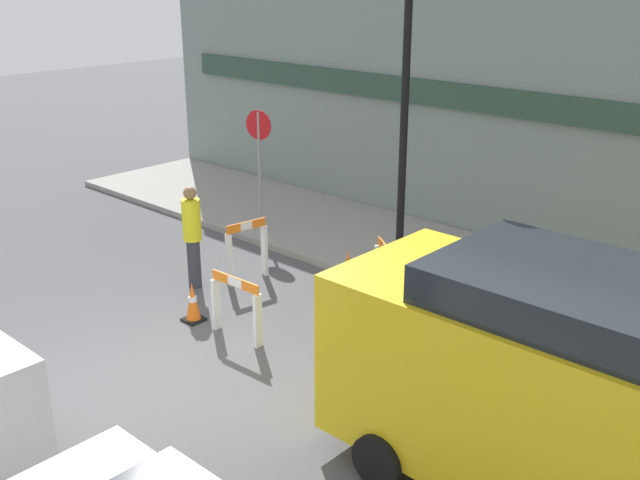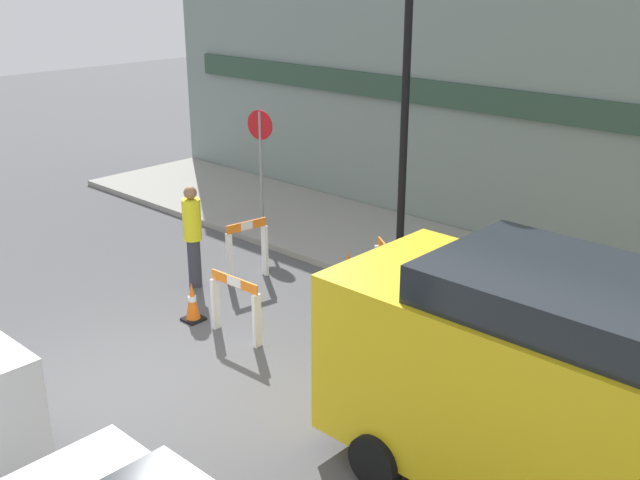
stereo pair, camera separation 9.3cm
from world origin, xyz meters
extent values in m
plane|color=#4C4C4F|center=(0.00, 0.00, 0.00)|extent=(60.00, 60.00, 0.00)
cube|color=gray|center=(0.00, 6.14, 0.06)|extent=(18.00, 3.27, 0.12)
cube|color=gray|center=(0.00, 7.85, 2.75)|extent=(18.00, 0.12, 5.50)
cube|color=#2D4738|center=(0.00, 7.74, 2.80)|extent=(16.20, 0.10, 0.50)
cylinder|color=black|center=(0.45, 4.93, 0.24)|extent=(0.29, 0.29, 0.24)
cylinder|color=black|center=(0.45, 4.93, 3.09)|extent=(0.13, 0.13, 5.94)
cylinder|color=gray|center=(-3.33, 5.23, 1.30)|extent=(0.06, 0.06, 2.35)
cylinder|color=red|center=(-3.33, 5.23, 2.20)|extent=(0.59, 0.14, 0.60)
cube|color=white|center=(-0.49, 1.64, 0.41)|extent=(0.06, 0.13, 0.82)
cube|color=white|center=(0.39, 1.67, 0.41)|extent=(0.06, 0.13, 0.82)
cube|color=orange|center=(-0.05, 1.66, 0.89)|extent=(0.94, 0.06, 0.15)
cube|color=white|center=(-0.05, 1.66, 0.89)|extent=(0.28, 0.04, 0.14)
cube|color=white|center=(1.11, 3.92, 0.41)|extent=(0.12, 0.14, 0.83)
cube|color=white|center=(0.43, 4.39, 0.41)|extent=(0.12, 0.14, 0.83)
cube|color=orange|center=(0.77, 4.15, 0.90)|extent=(0.74, 0.52, 0.15)
cube|color=white|center=(0.77, 4.15, 0.90)|extent=(0.23, 0.18, 0.14)
cube|color=white|center=(-1.49, 3.59, 0.46)|extent=(0.14, 0.08, 0.93)
cube|color=white|center=(-1.60, 2.87, 0.46)|extent=(0.14, 0.08, 0.93)
cube|color=orange|center=(-1.54, 3.23, 1.00)|extent=(0.14, 0.78, 0.15)
cube|color=white|center=(-1.54, 3.23, 1.00)|extent=(0.07, 0.24, 0.14)
cube|color=black|center=(-0.10, 4.23, 0.02)|extent=(0.30, 0.30, 0.04)
cone|color=orange|center=(-0.10, 4.23, 0.34)|extent=(0.22, 0.22, 0.60)
cylinder|color=white|center=(-0.10, 4.23, 0.37)|extent=(0.13, 0.13, 0.08)
cube|color=black|center=(-0.96, 1.57, 0.02)|extent=(0.30, 0.30, 0.04)
cone|color=orange|center=(-0.96, 1.57, 0.34)|extent=(0.22, 0.23, 0.60)
cylinder|color=white|center=(-0.96, 1.57, 0.37)|extent=(0.13, 0.13, 0.08)
cube|color=black|center=(0.97, 3.45, 0.02)|extent=(0.30, 0.30, 0.04)
cone|color=orange|center=(0.97, 3.45, 0.35)|extent=(0.23, 0.22, 0.63)
cylinder|color=white|center=(0.97, 3.45, 0.38)|extent=(0.13, 0.13, 0.09)
cylinder|color=#33333D|center=(-2.00, 2.43, 0.43)|extent=(0.28, 0.28, 0.85)
cylinder|color=yellow|center=(-2.00, 2.43, 1.20)|extent=(0.40, 0.40, 0.71)
sphere|color=#8E6647|center=(-2.00, 2.43, 1.67)|extent=(0.28, 0.28, 0.22)
cylinder|color=black|center=(0.28, -1.86, 0.30)|extent=(0.60, 0.18, 0.60)
cube|color=yellow|center=(5.08, 1.43, 1.23)|extent=(4.85, 2.00, 1.85)
cube|color=#1E2328|center=(5.08, 1.43, 2.15)|extent=(2.67, 1.84, 0.77)
cylinder|color=black|center=(3.58, 2.43, 0.30)|extent=(0.60, 0.18, 0.60)
cylinder|color=black|center=(3.58, 0.43, 0.30)|extent=(0.60, 0.18, 0.60)
camera|label=1|loc=(7.57, -4.82, 5.18)|focal=42.00mm
camera|label=2|loc=(7.64, -4.76, 5.18)|focal=42.00mm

